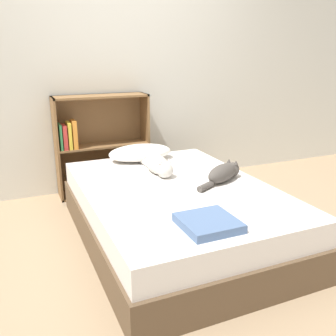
# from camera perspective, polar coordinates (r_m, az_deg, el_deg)

# --- Properties ---
(ground_plane) EXTENTS (8.00, 8.00, 0.00)m
(ground_plane) POSITION_cam_1_polar(r_m,az_deg,el_deg) (2.93, 1.14, -10.55)
(ground_plane) COLOR #997F60
(wall_back) EXTENTS (8.00, 0.06, 2.50)m
(wall_back) POSITION_cam_1_polar(r_m,az_deg,el_deg) (3.87, -7.51, 15.40)
(wall_back) COLOR silver
(wall_back) RESTS_ON ground_plane
(bed) EXTENTS (1.34, 1.92, 0.42)m
(bed) POSITION_cam_1_polar(r_m,az_deg,el_deg) (2.84, 1.17, -6.85)
(bed) COLOR brown
(bed) RESTS_ON ground_plane
(pillow) EXTENTS (0.58, 0.33, 0.14)m
(pillow) POSITION_cam_1_polar(r_m,az_deg,el_deg) (3.41, -4.26, 2.36)
(pillow) COLOR white
(pillow) RESTS_ON bed
(cat_light) EXTENTS (0.17, 0.52, 0.16)m
(cat_light) POSITION_cam_1_polar(r_m,az_deg,el_deg) (3.02, -1.53, 0.46)
(cat_light) COLOR beige
(cat_light) RESTS_ON bed
(cat_dark) EXTENTS (0.47, 0.30, 0.14)m
(cat_dark) POSITION_cam_1_polar(r_m,az_deg,el_deg) (2.88, 8.49, -0.73)
(cat_dark) COLOR #47423D
(cat_dark) RESTS_ON bed
(bookshelf) EXTENTS (0.90, 0.26, 0.98)m
(bookshelf) POSITION_cam_1_polar(r_m,az_deg,el_deg) (3.78, -10.59, 3.74)
(bookshelf) COLOR brown
(bookshelf) RESTS_ON ground_plane
(blanket_fold) EXTENTS (0.31, 0.32, 0.05)m
(blanket_fold) POSITION_cam_1_polar(r_m,az_deg,el_deg) (2.14, 6.16, -8.33)
(blanket_fold) COLOR #4C668E
(blanket_fold) RESTS_ON bed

